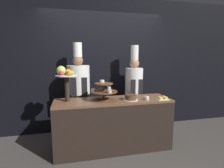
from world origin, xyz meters
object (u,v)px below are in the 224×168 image
Objects in this scene: cake_round at (131,97)px; chef_left at (79,89)px; tiered_stand at (104,90)px; fruit_pedestal at (65,77)px; chef_center_left at (134,88)px; cake_square_tray at (162,98)px; cup_white at (147,98)px.

chef_left reaches higher than cake_round.
chef_left is (-0.83, 0.62, 0.06)m from cake_round.
cake_round is at bearing -11.89° from tiered_stand.
tiered_stand is 0.66m from fruit_pedestal.
cake_round is (0.44, -0.09, -0.12)m from tiered_stand.
chef_left reaches higher than chef_center_left.
chef_center_left is at bearing 36.58° from tiered_stand.
chef_center_left is at bearing 109.88° from cake_square_tray.
chef_center_left is (1.33, 0.47, -0.32)m from fruit_pedestal.
tiered_stand is at bearing -5.73° from fruit_pedestal.
fruit_pedestal is 7.95× the size of cup_white.
chef_center_left reaches higher than cake_round.
fruit_pedestal is 0.31× the size of chef_left.
tiered_stand is at bearing -143.42° from chef_center_left.
cup_white is 0.36× the size of cake_square_tray.
cake_square_tray is 0.75m from chef_center_left.
cake_round is at bearing -8.32° from fruit_pedestal.
fruit_pedestal is at bearing -160.44° from chef_center_left.
chef_left is (-1.36, 0.71, 0.08)m from cake_square_tray.
cake_round is 0.28m from cup_white.
fruit_pedestal is 2.36× the size of cake_round.
tiered_stand is 0.24× the size of chef_left.
fruit_pedestal is at bearing -114.91° from chef_left.
chef_left reaches higher than cake_square_tray.
chef_center_left is (0.01, 0.67, 0.05)m from cup_white.
chef_left is at bearing 152.58° from cake_square_tray.
tiered_stand is at bearing -53.76° from chef_left.
cup_white is 0.04× the size of chef_center_left.
chef_left is (-1.10, 0.67, 0.07)m from cup_white.
tiered_stand is at bearing 169.82° from cake_square_tray.
cake_square_tray is (0.54, -0.08, -0.02)m from cake_round.
chef_center_left is at bearing -0.00° from chef_left.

